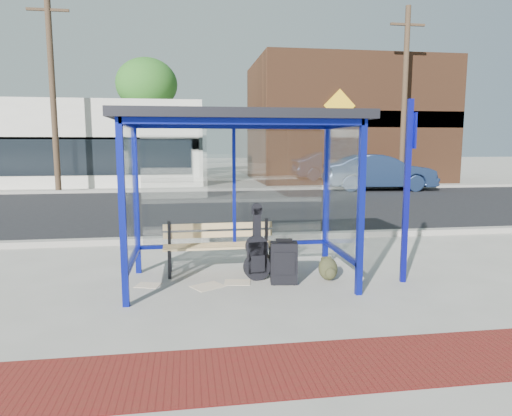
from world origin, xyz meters
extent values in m
plane|color=#B2ADA0|center=(0.00, 0.00, 0.00)|extent=(120.00, 120.00, 0.00)
cube|color=maroon|center=(0.00, -2.60, 0.01)|extent=(60.00, 1.00, 0.01)
cube|color=gray|center=(0.00, 2.90, 0.06)|extent=(60.00, 0.25, 0.12)
cube|color=black|center=(0.00, 8.00, 0.00)|extent=(60.00, 10.00, 0.00)
cube|color=gray|center=(0.00, 13.10, 0.06)|extent=(60.00, 0.25, 0.12)
cube|color=#B2ADA0|center=(0.00, 15.00, 0.00)|extent=(60.00, 4.00, 0.01)
cube|color=#0D1791|center=(-1.50, -0.75, 1.15)|extent=(0.08, 0.08, 2.30)
cube|color=#0D1791|center=(1.50, -0.75, 1.15)|extent=(0.08, 0.08, 2.30)
cube|color=#0D1791|center=(-1.50, 0.75, 1.15)|extent=(0.08, 0.08, 2.30)
cube|color=#0D1791|center=(1.50, 0.75, 1.15)|extent=(0.08, 0.08, 2.30)
cube|color=#0D1791|center=(0.00, 0.75, 2.26)|extent=(3.00, 0.08, 0.08)
cube|color=#0D1791|center=(0.00, -0.75, 2.26)|extent=(3.00, 0.08, 0.08)
cube|color=#0D1791|center=(-1.50, 0.00, 2.26)|extent=(0.08, 1.50, 0.08)
cube|color=#0D1791|center=(1.50, 0.00, 2.26)|extent=(0.08, 1.50, 0.08)
cube|color=#0D1791|center=(0.00, 0.75, 0.40)|extent=(3.00, 0.08, 0.06)
cube|color=#0D1791|center=(-1.50, 0.00, 0.40)|extent=(0.08, 1.50, 0.06)
cube|color=#0D1791|center=(1.50, 0.00, 0.40)|extent=(0.08, 1.50, 0.06)
cube|color=#0D1791|center=(0.00, 0.75, 1.35)|extent=(0.05, 0.05, 1.90)
cube|color=silver|center=(0.00, 0.75, 1.31)|extent=(2.84, 0.01, 1.82)
cube|color=silver|center=(-1.50, 0.00, 1.31)|extent=(0.02, 1.34, 1.82)
cube|color=silver|center=(1.50, 0.00, 1.31)|extent=(0.02, 1.34, 1.82)
cube|color=black|center=(0.00, 0.00, 2.36)|extent=(3.30, 1.80, 0.12)
cube|color=silver|center=(-9.00, 18.00, 2.00)|extent=(18.00, 6.00, 4.00)
cube|color=#59331E|center=(8.00, 18.50, 3.20)|extent=(10.00, 7.00, 6.40)
cube|color=black|center=(8.00, 15.05, 3.20)|extent=(10.00, 0.10, 0.80)
cube|color=yellow|center=(6.50, 14.95, 3.80)|extent=(1.56, 0.06, 1.56)
cylinder|color=#4C3826|center=(-3.00, 22.00, 2.50)|extent=(0.36, 0.36, 5.00)
ellipsoid|color=#235C1A|center=(-3.00, 22.00, 5.50)|extent=(3.60, 3.60, 3.06)
cylinder|color=#4C3826|center=(12.50, 22.00, 2.50)|extent=(0.36, 0.36, 5.00)
ellipsoid|color=#235C1A|center=(12.50, 22.00, 5.50)|extent=(3.60, 3.60, 3.06)
cylinder|color=#4C3826|center=(-6.00, 13.40, 4.00)|extent=(0.24, 0.24, 8.00)
cube|color=#4C3826|center=(-6.00, 13.40, 7.20)|extent=(1.60, 0.10, 0.10)
cylinder|color=#4C3826|center=(9.00, 13.40, 4.00)|extent=(0.24, 0.24, 8.00)
cube|color=#4C3826|center=(9.00, 13.40, 7.20)|extent=(1.60, 0.10, 0.10)
cube|color=black|center=(-1.01, 0.35, 0.22)|extent=(0.05, 0.05, 0.43)
cube|color=black|center=(-1.02, 0.72, 0.41)|extent=(0.05, 0.05, 0.81)
cube|color=black|center=(-1.01, 0.54, 0.22)|extent=(0.05, 0.39, 0.05)
cube|color=black|center=(0.52, 0.38, 0.22)|extent=(0.05, 0.05, 0.43)
cube|color=black|center=(0.51, 0.75, 0.41)|extent=(0.05, 0.05, 0.81)
cube|color=black|center=(0.52, 0.56, 0.22)|extent=(0.05, 0.39, 0.05)
cube|color=#DBB37E|center=(-0.25, 0.39, 0.43)|extent=(1.72, 0.12, 0.03)
cube|color=#DBB37E|center=(-0.25, 0.50, 0.43)|extent=(1.72, 0.12, 0.03)
cube|color=#DBB37E|center=(-0.25, 0.60, 0.43)|extent=(1.72, 0.12, 0.03)
cube|color=#DBB37E|center=(-0.25, 0.71, 0.43)|extent=(1.72, 0.12, 0.03)
cube|color=#DBB37E|center=(-0.25, 0.75, 0.57)|extent=(1.72, 0.06, 0.10)
cube|color=#DBB37E|center=(-0.25, 0.75, 0.71)|extent=(1.72, 0.06, 0.10)
cylinder|color=black|center=(0.26, 0.10, 0.20)|extent=(0.40, 0.16, 0.39)
cylinder|color=black|center=(0.26, 0.10, 0.50)|extent=(0.34, 0.15, 0.33)
cube|color=black|center=(0.26, 0.10, 0.35)|extent=(0.29, 0.15, 0.47)
cube|color=black|center=(0.26, 0.10, 0.82)|extent=(0.11, 0.11, 0.47)
cube|color=black|center=(0.26, 0.10, 1.03)|extent=(0.15, 0.11, 0.09)
cube|color=black|center=(0.62, -0.12, 0.31)|extent=(0.41, 0.28, 0.59)
cylinder|color=black|center=(0.48, -0.10, 0.03)|extent=(0.08, 0.22, 0.05)
cylinder|color=black|center=(0.76, -0.14, 0.03)|extent=(0.08, 0.22, 0.05)
cube|color=black|center=(0.62, -0.12, 0.64)|extent=(0.24, 0.07, 0.04)
cube|color=black|center=(0.60, -0.25, 0.32)|extent=(0.30, 0.06, 0.32)
ellipsoid|color=#2E2F1A|center=(1.30, -0.05, 0.17)|extent=(0.30, 0.23, 0.34)
ellipsoid|color=#2E2F1A|center=(1.31, -0.15, 0.12)|extent=(0.17, 0.13, 0.18)
cube|color=#2E2F1A|center=(1.30, -0.03, 0.33)|extent=(0.10, 0.04, 0.03)
cube|color=#0B0E81|center=(2.35, -0.30, 1.30)|extent=(0.09, 0.09, 2.60)
cube|color=#0B0E81|center=(2.40, -0.31, 2.17)|extent=(0.09, 0.32, 0.49)
cube|color=white|center=(-1.30, 0.07, 0.00)|extent=(0.39, 0.35, 0.01)
cube|color=white|center=(-0.04, 0.01, 0.00)|extent=(0.41, 0.35, 0.01)
cube|color=white|center=(-0.47, -0.11, 0.00)|extent=(0.52, 0.49, 0.01)
imported|color=#192948|center=(7.50, 12.41, 0.77)|extent=(4.83, 2.07, 1.55)
cylinder|color=#A80C12|center=(9.81, 13.86, 0.28)|extent=(0.19, 0.19, 0.56)
sphere|color=#A80C12|center=(9.81, 13.86, 0.58)|extent=(0.20, 0.20, 0.20)
cylinder|color=#A80C12|center=(9.81, 13.86, 0.37)|extent=(0.31, 0.16, 0.09)
camera|label=1|loc=(-0.72, -6.34, 1.98)|focal=32.00mm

